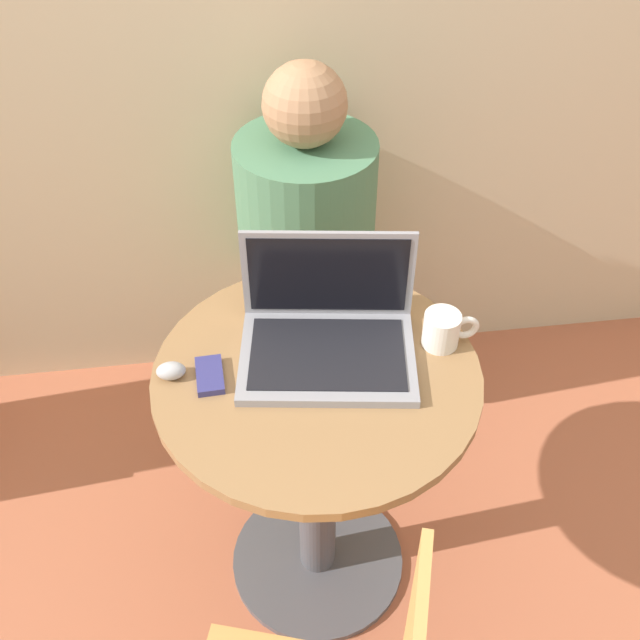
# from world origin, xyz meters

# --- Properties ---
(ground_plane) EXTENTS (12.00, 12.00, 0.00)m
(ground_plane) POSITION_xyz_m (0.00, 0.00, 0.00)
(ground_plane) COLOR #B26042
(round_table) EXTENTS (0.70, 0.70, 0.77)m
(round_table) POSITION_xyz_m (0.00, 0.00, 0.51)
(round_table) COLOR #4C4C51
(round_table) RESTS_ON ground_plane
(laptop) EXTENTS (0.41, 0.32, 0.24)m
(laptop) POSITION_xyz_m (0.03, 0.07, 0.82)
(laptop) COLOR gray
(laptop) RESTS_ON round_table
(cell_phone) EXTENTS (0.06, 0.11, 0.02)m
(cell_phone) POSITION_xyz_m (-0.22, 0.01, 0.78)
(cell_phone) COLOR navy
(cell_phone) RESTS_ON round_table
(computer_mouse) EXTENTS (0.06, 0.04, 0.04)m
(computer_mouse) POSITION_xyz_m (-0.30, 0.02, 0.79)
(computer_mouse) COLOR #B2B2B7
(computer_mouse) RESTS_ON round_table
(coffee_cup) EXTENTS (0.12, 0.08, 0.08)m
(coffee_cup) POSITION_xyz_m (0.28, 0.05, 0.82)
(coffee_cup) COLOR white
(coffee_cup) RESTS_ON round_table
(person_seated) EXTENTS (0.40, 0.60, 1.17)m
(person_seated) POSITION_xyz_m (0.06, 0.70, 0.48)
(person_seated) COLOR brown
(person_seated) RESTS_ON ground_plane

